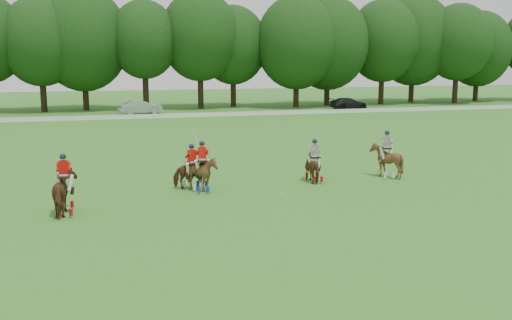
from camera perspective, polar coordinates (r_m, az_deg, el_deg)
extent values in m
plane|color=#2A6E1F|center=(22.98, -1.41, -5.44)|extent=(180.00, 180.00, 0.00)
cylinder|color=black|center=(70.38, -20.50, 6.43)|extent=(0.70, 0.70, 4.64)
ellipsoid|color=black|center=(70.29, -20.79, 11.01)|extent=(8.80, 8.80, 10.13)
cylinder|color=black|center=(71.14, -16.68, 6.55)|extent=(0.70, 0.70, 4.31)
ellipsoid|color=black|center=(71.06, -16.94, 11.51)|extent=(10.67, 10.67, 12.27)
cylinder|color=black|center=(69.78, -10.97, 7.11)|extent=(0.70, 0.70, 5.24)
ellipsoid|color=black|center=(69.72, -11.13, 11.74)|extent=(8.06, 8.06, 9.26)
cylinder|color=black|center=(70.83, -5.56, 7.27)|extent=(0.70, 0.70, 5.19)
ellipsoid|color=black|center=(70.78, -5.65, 12.25)|extent=(9.50, 9.50, 10.92)
cylinder|color=black|center=(73.07, -2.29, 7.12)|extent=(0.70, 0.70, 4.48)
ellipsoid|color=black|center=(72.97, -2.32, 11.41)|extent=(8.60, 8.60, 9.89)
cylinder|color=black|center=(72.45, 4.03, 6.97)|extent=(0.70, 0.70, 4.21)
ellipsoid|color=black|center=(72.36, 4.09, 11.64)|extent=(10.11, 10.11, 11.63)
cylinder|color=black|center=(75.38, 7.10, 6.99)|extent=(0.70, 0.70, 4.07)
ellipsoid|color=black|center=(75.28, 7.20, 11.52)|extent=(10.46, 10.46, 12.03)
cylinder|color=black|center=(78.88, 12.42, 7.24)|extent=(0.70, 0.70, 4.79)
ellipsoid|color=black|center=(78.82, 12.59, 11.56)|extent=(9.47, 9.47, 10.89)
cylinder|color=black|center=(82.87, 15.28, 7.13)|extent=(0.70, 0.70, 4.44)
ellipsoid|color=black|center=(82.80, 15.49, 11.47)|extent=(10.84, 10.84, 12.47)
cylinder|color=black|center=(82.75, 19.31, 7.06)|extent=(0.70, 0.70, 4.86)
ellipsoid|color=black|center=(82.69, 19.55, 11.05)|extent=(8.94, 8.94, 10.28)
cylinder|color=black|center=(88.35, 21.13, 6.80)|extent=(0.70, 0.70, 3.90)
ellipsoid|color=black|center=(88.26, 21.36, 10.31)|extent=(9.29, 9.29, 10.68)
cube|color=white|center=(60.02, -10.13, 4.36)|extent=(120.00, 0.10, 0.44)
imported|color=#ADADB3|center=(64.35, -11.50, 5.19)|extent=(4.97, 2.82, 1.55)
imported|color=black|center=(70.49, 9.23, 5.61)|extent=(4.86, 2.31, 1.37)
imported|color=#442612|center=(24.05, -18.56, -3.09)|extent=(0.98, 2.10, 1.77)
cube|color=black|center=(23.92, -18.65, -1.57)|extent=(0.45, 0.56, 0.08)
cylinder|color=tan|center=(23.95, -19.35, -1.79)|extent=(0.03, 0.21, 1.29)
imported|color=#442612|center=(27.22, -6.41, -1.43)|extent=(1.78, 1.65, 1.47)
cube|color=black|center=(27.11, -6.43, -0.32)|extent=(0.60, 0.67, 0.08)
cylinder|color=tan|center=(27.10, -5.91, 1.66)|extent=(0.28, 0.74, 1.08)
imported|color=#442612|center=(26.75, -5.37, -1.37)|extent=(1.54, 1.69, 1.69)
cube|color=black|center=(26.64, -5.40, -0.05)|extent=(0.50, 0.61, 0.08)
cylinder|color=tan|center=(26.67, -4.75, -0.21)|extent=(0.05, 0.21, 1.29)
imported|color=#442612|center=(28.92, 5.85, -0.74)|extent=(0.88, 1.76, 1.45)
cube|color=black|center=(28.83, 5.87, 0.30)|extent=(0.47, 0.58, 0.08)
cylinder|color=tan|center=(28.72, 5.32, 0.11)|extent=(0.04, 0.21, 1.29)
imported|color=#442612|center=(30.62, 12.88, -0.03)|extent=(1.73, 1.87, 1.77)
cube|color=black|center=(30.51, 12.93, 1.18)|extent=(0.55, 0.64, 0.08)
cylinder|color=tan|center=(30.44, 12.38, 1.03)|extent=(0.07, 0.21, 1.29)
sphere|color=white|center=(26.19, 2.65, -3.38)|extent=(0.09, 0.09, 0.09)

